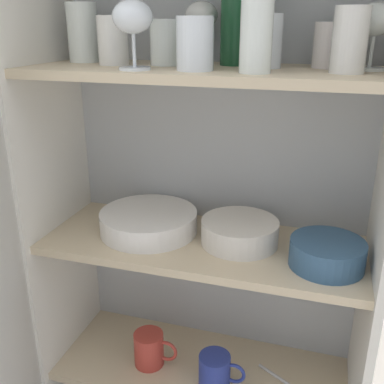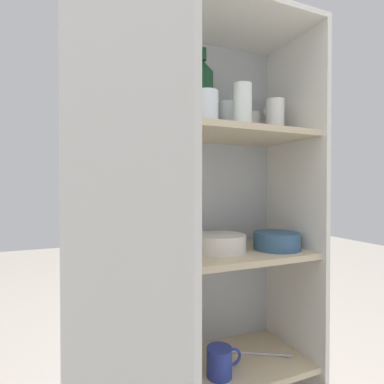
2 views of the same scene
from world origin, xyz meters
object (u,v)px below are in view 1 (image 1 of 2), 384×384
at_px(plate_stack_white, 149,222).
at_px(wine_bottle, 238,1).
at_px(mixing_bowl_large, 240,231).
at_px(serving_bowl_small, 327,252).
at_px(coffee_mug_primary, 150,349).

bearing_deg(plate_stack_white, wine_bottle, 16.49).
height_order(wine_bottle, mixing_bowl_large, wine_bottle).
relative_size(mixing_bowl_large, serving_bowl_small, 1.14).
bearing_deg(serving_bowl_small, plate_stack_white, 173.69).
height_order(wine_bottle, plate_stack_white, wine_bottle).
bearing_deg(wine_bottle, plate_stack_white, -163.51).
relative_size(wine_bottle, coffee_mug_primary, 2.46).
bearing_deg(mixing_bowl_large, coffee_mug_primary, -167.62).
height_order(wine_bottle, coffee_mug_primary, wine_bottle).
distance_m(plate_stack_white, serving_bowl_small, 0.44).
bearing_deg(coffee_mug_primary, mixing_bowl_large, 12.38).
bearing_deg(mixing_bowl_large, plate_stack_white, -178.93).
relative_size(wine_bottle, serving_bowl_small, 1.85).
height_order(serving_bowl_small, coffee_mug_primary, serving_bowl_small).
xyz_separation_m(mixing_bowl_large, coffee_mug_primary, (-0.22, -0.05, -0.36)).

